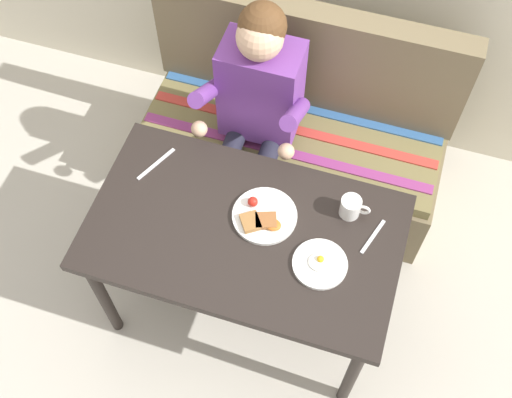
% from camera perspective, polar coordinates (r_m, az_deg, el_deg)
% --- Properties ---
extents(ground_plane, '(8.00, 8.00, 0.00)m').
position_cam_1_polar(ground_plane, '(3.06, -0.86, -9.32)').
color(ground_plane, beige).
extents(table, '(1.20, 0.70, 0.73)m').
position_cam_1_polar(table, '(2.48, -1.05, -3.70)').
color(table, black).
rests_on(table, ground).
extents(couch, '(1.44, 0.56, 1.00)m').
position_cam_1_polar(couch, '(3.14, 3.42, 5.44)').
color(couch, '#736448').
rests_on(couch, ground).
extents(person, '(0.45, 0.61, 1.21)m').
position_cam_1_polar(person, '(2.74, 0.00, 8.52)').
color(person, '#6F3990').
rests_on(person, ground).
extents(plate_breakfast, '(0.25, 0.25, 0.05)m').
position_cam_1_polar(plate_breakfast, '(2.42, 0.68, -1.58)').
color(plate_breakfast, white).
rests_on(plate_breakfast, table).
extents(plate_eggs, '(0.21, 0.21, 0.04)m').
position_cam_1_polar(plate_eggs, '(2.34, 5.79, -5.83)').
color(plate_eggs, white).
rests_on(plate_eggs, table).
extents(coffee_mug, '(0.12, 0.08, 0.09)m').
position_cam_1_polar(coffee_mug, '(2.43, 8.58, -0.70)').
color(coffee_mug, white).
rests_on(coffee_mug, table).
extents(fork, '(0.07, 0.17, 0.00)m').
position_cam_1_polar(fork, '(2.43, 10.50, -3.36)').
color(fork, silver).
rests_on(fork, table).
extents(knife, '(0.10, 0.19, 0.00)m').
position_cam_1_polar(knife, '(2.59, -9.00, 3.15)').
color(knife, silver).
rests_on(knife, table).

